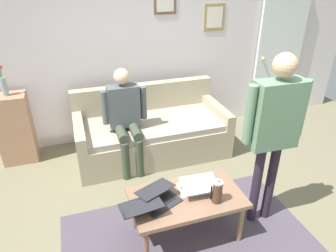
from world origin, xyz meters
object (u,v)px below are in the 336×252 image
at_px(couch, 151,132).
at_px(french_press, 217,192).
at_px(person_seated, 126,115).
at_px(laptop_center, 197,187).
at_px(laptop_right, 140,206).
at_px(coffee_table, 187,201).
at_px(laptop_left, 159,198).
at_px(flower_vase, 3,83).
at_px(interior_door, 278,56).
at_px(side_shelf, 15,129).
at_px(person_standing, 274,123).

xyz_separation_m(couch, french_press, (-0.14, 1.70, 0.27)).
xyz_separation_m(couch, person_seated, (0.37, 0.23, 0.43)).
height_order(laptop_center, laptop_right, laptop_center).
distance_m(laptop_right, french_press, 0.68).
xyz_separation_m(coffee_table, person_seated, (0.29, -1.33, 0.32)).
bearing_deg(laptop_left, flower_vase, -54.13).
distance_m(interior_door, french_press, 3.17).
bearing_deg(couch, side_shelf, -11.53).
bearing_deg(person_standing, flower_vase, -38.66).
height_order(laptop_right, person_standing, person_standing).
bearing_deg(laptop_left, person_standing, 177.77).
bearing_deg(laptop_right, french_press, 171.14).
bearing_deg(side_shelf, interior_door, -177.10).
distance_m(coffee_table, french_press, 0.31).
distance_m(couch, laptop_center, 1.52).
height_order(laptop_right, side_shelf, side_shelf).
height_order(laptop_left, person_standing, person_standing).
relative_size(coffee_table, laptop_left, 2.45).
xyz_separation_m(laptop_left, person_seated, (0.03, -1.32, 0.22)).
height_order(interior_door, side_shelf, interior_door).
xyz_separation_m(flower_vase, person_seated, (-1.35, 0.58, -0.35)).
bearing_deg(person_seated, person_standing, 128.42).
bearing_deg(flower_vase, side_shelf, 87.71).
distance_m(interior_door, couch, 2.49).
bearing_deg(flower_vase, laptop_right, 121.39).
bearing_deg(side_shelf, person_standing, 141.36).
xyz_separation_m(side_shelf, flower_vase, (-0.00, -0.00, 0.62)).
distance_m(flower_vase, person_seated, 1.51).
height_order(laptop_right, french_press, french_press).
height_order(side_shelf, person_standing, person_standing).
xyz_separation_m(laptop_right, french_press, (-0.67, 0.10, 0.07)).
xyz_separation_m(interior_door, laptop_right, (2.85, 2.15, -0.52)).
bearing_deg(couch, person_seated, 31.45).
bearing_deg(laptop_center, person_standing, 173.18).
xyz_separation_m(french_press, person_seated, (0.51, -1.47, 0.15)).
height_order(laptop_left, laptop_center, laptop_center).
height_order(interior_door, couch, interior_door).
bearing_deg(person_standing, laptop_center, -6.82).
distance_m(french_press, person_standing, 0.78).
height_order(interior_door, person_standing, interior_door).
xyz_separation_m(interior_door, person_standing, (1.61, 2.14, 0.08)).
bearing_deg(laptop_center, side_shelf, -46.67).
relative_size(couch, person_standing, 1.16).
distance_m(coffee_table, side_shelf, 2.51).
xyz_separation_m(interior_door, side_shelf, (4.04, 0.20, -0.56)).
relative_size(couch, person_seated, 1.56).
xyz_separation_m(couch, laptop_center, (-0.04, 1.51, 0.20)).
bearing_deg(coffee_table, interior_door, -138.72).
height_order(couch, side_shelf, side_shelf).
height_order(couch, laptop_right, couch).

